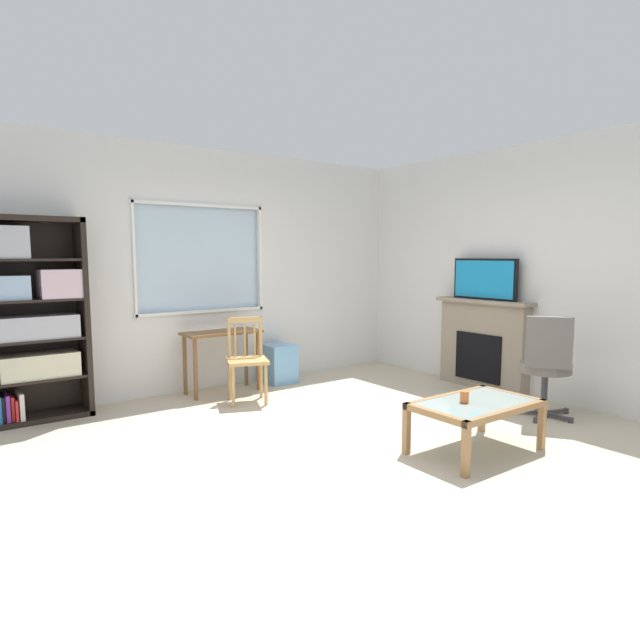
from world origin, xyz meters
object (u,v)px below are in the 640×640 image
desk_under_window (222,343)px  sippy_cup (464,397)px  office_chair (547,362)px  plastic_drawer_unit (278,363)px  fireplace (483,344)px  wooden_chair (247,359)px  coffee_table (476,408)px  tv (485,279)px  bookshelf (33,318)px

desk_under_window → sippy_cup: size_ratio=9.72×
desk_under_window → office_chair: (2.04, -2.75, -0.02)m
plastic_drawer_unit → fireplace: fireplace is taller
wooden_chair → coffee_table: (0.73, -2.40, -0.11)m
wooden_chair → plastic_drawer_unit: size_ratio=1.89×
plastic_drawer_unit → tv: size_ratio=0.56×
tv → sippy_cup: tv is taller
fireplace → plastic_drawer_unit: bearing=136.6°
fireplace → sippy_cup: fireplace is taller
plastic_drawer_unit → coffee_table: bearing=-90.2°
desk_under_window → plastic_drawer_unit: bearing=3.7°
desk_under_window → tv: (2.54, -1.64, 0.71)m
bookshelf → sippy_cup: 3.97m
desk_under_window → tv: bearing=-32.8°
sippy_cup → tv: bearing=33.6°
bookshelf → sippy_cup: size_ratio=21.31×
tv → fireplace: bearing=0.0°
office_chair → sippy_cup: size_ratio=11.11×
wooden_chair → coffee_table: bearing=-73.0°
desk_under_window → plastic_drawer_unit: 0.85m
bookshelf → fireplace: (4.44, -1.74, -0.45)m
sippy_cup → coffee_table: bearing=-21.1°
wooden_chair → office_chair: bearing=-48.1°
office_chair → tv: bearing=65.6°
office_chair → coffee_table: size_ratio=1.00×
desk_under_window → wooden_chair: 0.53m
tv → office_chair: tv is taller
tv → office_chair: size_ratio=0.84×
desk_under_window → sippy_cup: bearing=-76.8°
bookshelf → desk_under_window: (1.88, -0.11, -0.41)m
wooden_chair → plastic_drawer_unit: bearing=37.3°
wooden_chair → office_chair: 3.00m
bookshelf → desk_under_window: size_ratio=2.19×
bookshelf → coffee_table: (2.65, -3.02, -0.63)m
tv → coffee_table: tv is taller
coffee_table → desk_under_window: bearing=104.8°
fireplace → wooden_chair: bearing=156.1°
office_chair → plastic_drawer_unit: bearing=114.2°
tv → sippy_cup: (-1.87, -1.24, -0.83)m
bookshelf → coffee_table: 4.07m
fireplace → office_chair: (-0.52, -1.12, 0.03)m
wooden_chair → fireplace: size_ratio=0.73×
bookshelf → coffee_table: bookshelf is taller
plastic_drawer_unit → office_chair: size_ratio=0.48×
plastic_drawer_unit → fireplace: bearing=-43.4°
tv → desk_under_window: bearing=147.2°
bookshelf → coffee_table: size_ratio=1.92×
wooden_chair → office_chair: (2.00, -2.24, 0.09)m
fireplace → sippy_cup: (-1.89, -1.24, -0.07)m
wooden_chair → fireplace: fireplace is taller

